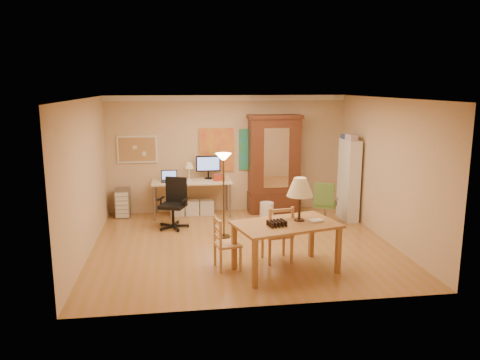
{
  "coord_description": "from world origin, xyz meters",
  "views": [
    {
      "loc": [
        -1.2,
        -8.24,
        2.93
      ],
      "look_at": [
        -0.0,
        0.3,
        1.17
      ],
      "focal_mm": 35.0,
      "sensor_mm": 36.0,
      "label": 1
    }
  ],
  "objects": [
    {
      "name": "computer_desk",
      "position": [
        -0.82,
        2.16,
        0.49
      ],
      "size": [
        1.78,
        0.78,
        1.35
      ],
      "color": "beige",
      "rests_on": "floor"
    },
    {
      "name": "office_chair_black",
      "position": [
        -1.27,
        1.23,
        0.28
      ],
      "size": [
        0.64,
        0.64,
        1.05
      ],
      "color": "black",
      "rests_on": "floor"
    },
    {
      "name": "armoire",
      "position": [
        1.06,
        2.24,
        0.99
      ],
      "size": [
        1.23,
        0.58,
        2.27
      ],
      "color": "#3A1F0F",
      "rests_on": "floor"
    },
    {
      "name": "floor",
      "position": [
        0.0,
        0.0,
        0.0
      ],
      "size": [
        5.5,
        5.5,
        0.0
      ],
      "primitive_type": "plane",
      "color": "olive",
      "rests_on": "ground"
    },
    {
      "name": "corkboard",
      "position": [
        -2.05,
        2.47,
        1.5
      ],
      "size": [
        0.9,
        0.04,
        0.62
      ],
      "primitive_type": "cube",
      "color": "#AA7450",
      "rests_on": "floor"
    },
    {
      "name": "ladder_chair_left",
      "position": [
        -0.43,
        -1.11,
        0.4
      ],
      "size": [
        0.45,
        0.46,
        0.87
      ],
      "color": "#A8704D",
      "rests_on": "floor"
    },
    {
      "name": "art_panel_right",
      "position": [
        0.65,
        2.47,
        1.45
      ],
      "size": [
        0.75,
        0.04,
        0.95
      ],
      "primitive_type": "cube",
      "color": "teal",
      "rests_on": "floor"
    },
    {
      "name": "bookshelf",
      "position": [
        2.55,
        1.36,
        0.88
      ],
      "size": [
        0.27,
        0.71,
        1.77
      ],
      "color": "white",
      "rests_on": "floor"
    },
    {
      "name": "art_panel_left",
      "position": [
        -0.25,
        2.47,
        1.45
      ],
      "size": [
        0.8,
        0.04,
        1.0
      ],
      "primitive_type": "cube",
      "color": "gold",
      "rests_on": "floor"
    },
    {
      "name": "dining_table",
      "position": [
        0.59,
        -1.3,
        0.95
      ],
      "size": [
        1.78,
        1.33,
        1.49
      ],
      "color": "brown",
      "rests_on": "floor"
    },
    {
      "name": "ladder_chair_back",
      "position": [
        0.47,
        -0.91,
        0.46
      ],
      "size": [
        0.51,
        0.49,
        0.98
      ],
      "color": "#A8704D",
      "rests_on": "floor"
    },
    {
      "name": "wastebin",
      "position": [
        0.77,
        1.58,
        0.19
      ],
      "size": [
        0.31,
        0.31,
        0.39
      ],
      "primitive_type": "cylinder",
      "color": "silver",
      "rests_on": "floor"
    },
    {
      "name": "office_chair_green",
      "position": [
        1.9,
        0.98,
        0.25
      ],
      "size": [
        0.58,
        0.59,
        0.95
      ],
      "color": "slate",
      "rests_on": "floor"
    },
    {
      "name": "crown_molding",
      "position": [
        0.0,
        2.46,
        2.64
      ],
      "size": [
        5.5,
        0.08,
        0.12
      ],
      "primitive_type": "cube",
      "color": "white",
      "rests_on": "floor"
    },
    {
      "name": "drawer_cart",
      "position": [
        -2.4,
        2.23,
        0.32
      ],
      "size": [
        0.32,
        0.39,
        0.65
      ],
      "color": "slate",
      "rests_on": "floor"
    },
    {
      "name": "torchiere_lamp",
      "position": [
        -0.3,
        0.48,
        1.33
      ],
      "size": [
        0.3,
        0.3,
        1.66
      ],
      "color": "#44321B",
      "rests_on": "floor"
    }
  ]
}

